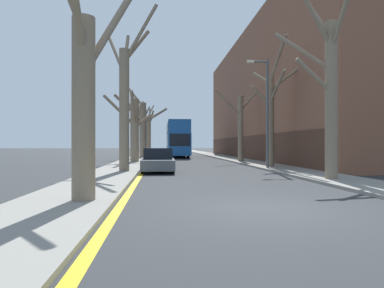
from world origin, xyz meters
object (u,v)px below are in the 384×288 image
object	(u,v)px
street_tree_left_3	(142,127)
parked_car_1	(159,158)
street_tree_right_2	(240,125)
street_tree_left_2	(134,126)
parked_car_0	(158,161)
parked_car_2	(159,156)
street_tree_right_1	(271,113)
street_tree_left_1	(125,99)
street_tree_left_0	(84,90)
street_tree_left_4	(145,129)
street_tree_right_0	(328,88)
street_tree_left_5	(148,132)
lamp_post	(266,107)
double_decker_bus	(177,137)

from	to	relation	value
street_tree_left_3	parked_car_1	world-z (taller)	street_tree_left_3
street_tree_left_3	street_tree_right_2	world-z (taller)	street_tree_left_3
street_tree_left_2	street_tree_left_3	distance (m)	10.40
parked_car_0	parked_car_2	bearing A→B (deg)	90.00
street_tree_right_1	street_tree_left_1	bearing A→B (deg)	-160.99
street_tree_left_0	parked_car_2	size ratio (longest dim) A/B	1.69
street_tree_left_4	street_tree_left_2	bearing A→B (deg)	-90.11
street_tree_right_0	street_tree_right_1	world-z (taller)	street_tree_right_0
street_tree_left_1	parked_car_0	world-z (taller)	street_tree_left_1
street_tree_left_2	parked_car_2	distance (m)	3.49
street_tree_left_5	lamp_post	world-z (taller)	street_tree_left_5
street_tree_left_2	street_tree_right_1	xyz separation A→B (m)	(9.84, -6.99, 0.61)
street_tree_left_2	lamp_post	world-z (taller)	lamp_post
street_tree_left_0	street_tree_left_3	world-z (taller)	street_tree_left_3
street_tree_left_2	parked_car_1	world-z (taller)	street_tree_left_2
street_tree_left_0	parked_car_1	xyz separation A→B (m)	(1.87, 16.23, -2.41)
street_tree_right_1	street_tree_right_2	distance (m)	8.22
street_tree_left_3	street_tree_left_5	world-z (taller)	street_tree_left_3
parked_car_0	street_tree_left_5	bearing A→B (deg)	92.92
street_tree_left_0	lamp_post	xyz separation A→B (m)	(8.73, 12.12, 0.94)
parked_car_2	lamp_post	world-z (taller)	lamp_post
street_tree_left_1	street_tree_left_2	world-z (taller)	street_tree_left_1
street_tree_right_1	parked_car_2	size ratio (longest dim) A/B	2.00
street_tree_right_1	parked_car_1	size ratio (longest dim) A/B	2.10
parked_car_0	parked_car_1	distance (m)	5.33
street_tree_left_1	street_tree_left_3	world-z (taller)	street_tree_left_1
street_tree_right_0	parked_car_1	bearing A→B (deg)	123.39
parked_car_0	double_decker_bus	bearing A→B (deg)	84.50
street_tree_left_2	street_tree_left_3	xyz separation A→B (m)	(0.20, 10.39, 0.51)
parked_car_0	street_tree_left_4	bearing A→B (deg)	94.12
street_tree_left_5	parked_car_0	xyz separation A→B (m)	(2.05, -40.16, -3.16)
parked_car_2	street_tree_left_4	bearing A→B (deg)	96.38
street_tree_left_3	street_tree_right_2	bearing A→B (deg)	-44.15
street_tree_left_5	double_decker_bus	xyz separation A→B (m)	(4.34, -16.35, -1.29)
street_tree_left_2	street_tree_right_1	world-z (taller)	street_tree_right_1
street_tree_left_2	double_decker_bus	xyz separation A→B (m)	(4.47, 14.20, -0.65)
street_tree_left_4	lamp_post	bearing A→B (deg)	-72.43
street_tree_right_1	double_decker_bus	world-z (taller)	street_tree_right_1
street_tree_left_4	parked_car_0	xyz separation A→B (m)	(2.14, -29.66, -3.20)
street_tree_left_5	double_decker_bus	bearing A→B (deg)	-75.14
street_tree_right_0	parked_car_2	world-z (taller)	street_tree_right_0
street_tree_left_0	street_tree_left_2	world-z (taller)	street_tree_left_0
street_tree_left_4	parked_car_1	bearing A→B (deg)	-84.98
street_tree_left_1	parked_car_2	distance (m)	11.89
street_tree_left_0	street_tree_right_2	xyz separation A→B (m)	(9.33, 21.74, 0.37)
street_tree_left_0	street_tree_left_4	bearing A→B (deg)	90.38
street_tree_left_4	lamp_post	world-z (taller)	street_tree_left_4
street_tree_left_2	street_tree_left_4	world-z (taller)	street_tree_left_4
street_tree_left_4	parked_car_1	size ratio (longest dim) A/B	2.03
street_tree_left_3	street_tree_right_0	distance (m)	27.58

